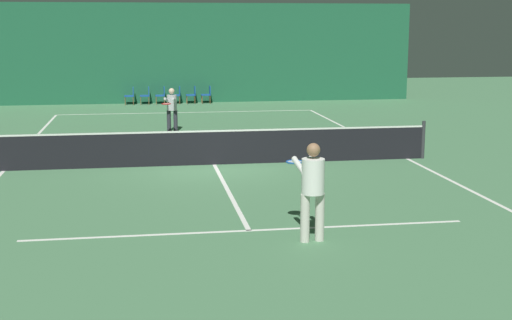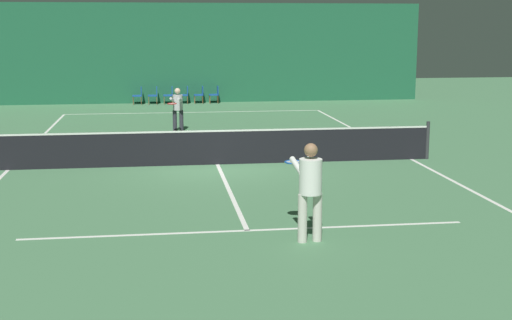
{
  "view_description": "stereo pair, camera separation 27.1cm",
  "coord_description": "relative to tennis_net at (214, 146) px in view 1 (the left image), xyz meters",
  "views": [
    {
      "loc": [
        -1.86,
        -18.93,
        3.73
      ],
      "look_at": [
        0.4,
        -4.71,
        1.0
      ],
      "focal_mm": 50.0,
      "sensor_mm": 36.0,
      "label": 1
    },
    {
      "loc": [
        -1.59,
        -18.97,
        3.73
      ],
      "look_at": [
        0.4,
        -4.71,
        1.0
      ],
      "focal_mm": 50.0,
      "sensor_mm": 36.0,
      "label": 2
    }
  ],
  "objects": [
    {
      "name": "ground_plane",
      "position": [
        0.0,
        0.0,
        -0.51
      ],
      "size": [
        60.0,
        60.0,
        0.0
      ],
      "primitive_type": "plane",
      "color": "#4C7F56"
    },
    {
      "name": "backdrop_curtain",
      "position": [
        0.0,
        15.95,
        1.88
      ],
      "size": [
        23.0,
        0.12,
        4.78
      ],
      "color": "#1E5B3D",
      "rests_on": "ground"
    },
    {
      "name": "court_line_baseline_far",
      "position": [
        0.0,
        11.9,
        -0.51
      ],
      "size": [
        11.0,
        0.1,
        0.0
      ],
      "color": "white",
      "rests_on": "ground"
    },
    {
      "name": "court_line_service_far",
      "position": [
        0.0,
        6.4,
        -0.51
      ],
      "size": [
        8.25,
        0.1,
        0.0
      ],
      "color": "white",
      "rests_on": "ground"
    },
    {
      "name": "court_line_service_near",
      "position": [
        0.0,
        -6.4,
        -0.51
      ],
      "size": [
        8.25,
        0.1,
        0.0
      ],
      "color": "white",
      "rests_on": "ground"
    },
    {
      "name": "court_line_sideline_left",
      "position": [
        -5.5,
        0.0,
        -0.51
      ],
      "size": [
        0.1,
        23.8,
        0.0
      ],
      "color": "white",
      "rests_on": "ground"
    },
    {
      "name": "court_line_sideline_right",
      "position": [
        5.5,
        0.0,
        -0.51
      ],
      "size": [
        0.1,
        23.8,
        0.0
      ],
      "color": "white",
      "rests_on": "ground"
    },
    {
      "name": "court_line_centre",
      "position": [
        0.0,
        0.0,
        -0.51
      ],
      "size": [
        0.1,
        12.8,
        0.0
      ],
      "color": "white",
      "rests_on": "ground"
    },
    {
      "name": "tennis_net",
      "position": [
        0.0,
        0.0,
        0.0
      ],
      "size": [
        12.0,
        0.1,
        1.07
      ],
      "color": "black",
      "rests_on": "ground"
    },
    {
      "name": "player_near",
      "position": [
        1.0,
        -7.17,
        0.51
      ],
      "size": [
        0.52,
        1.41,
        1.75
      ],
      "rotation": [
        0.0,
        0.0,
        1.68
      ],
      "color": "beige",
      "rests_on": "ground"
    },
    {
      "name": "player_far",
      "position": [
        -0.87,
        6.39,
        0.39
      ],
      "size": [
        0.64,
        1.34,
        1.54
      ],
      "rotation": [
        0.0,
        0.0,
        -1.81
      ],
      "color": "#2D2D38",
      "rests_on": "ground"
    },
    {
      "name": "courtside_chair_0",
      "position": [
        -2.44,
        15.4,
        -0.03
      ],
      "size": [
        0.44,
        0.44,
        0.84
      ],
      "rotation": [
        0.0,
        0.0,
        -1.57
      ],
      "color": "brown",
      "rests_on": "ground"
    },
    {
      "name": "courtside_chair_1",
      "position": [
        -1.7,
        15.4,
        -0.03
      ],
      "size": [
        0.44,
        0.44,
        0.84
      ],
      "rotation": [
        0.0,
        0.0,
        -1.57
      ],
      "color": "brown",
      "rests_on": "ground"
    },
    {
      "name": "courtside_chair_2",
      "position": [
        -0.97,
        15.4,
        -0.03
      ],
      "size": [
        0.44,
        0.44,
        0.84
      ],
      "rotation": [
        0.0,
        0.0,
        -1.57
      ],
      "color": "brown",
      "rests_on": "ground"
    },
    {
      "name": "courtside_chair_3",
      "position": [
        -0.24,
        15.4,
        -0.03
      ],
      "size": [
        0.44,
        0.44,
        0.84
      ],
      "rotation": [
        0.0,
        0.0,
        -1.57
      ],
      "color": "brown",
      "rests_on": "ground"
    },
    {
      "name": "courtside_chair_4",
      "position": [
        0.49,
        15.4,
        -0.03
      ],
      "size": [
        0.44,
        0.44,
        0.84
      ],
      "rotation": [
        0.0,
        0.0,
        -1.57
      ],
      "color": "brown",
      "rests_on": "ground"
    },
    {
      "name": "courtside_chair_5",
      "position": [
        1.22,
        15.4,
        -0.03
      ],
      "size": [
        0.44,
        0.44,
        0.84
      ],
      "rotation": [
        0.0,
        0.0,
        -1.57
      ],
      "color": "brown",
      "rests_on": "ground"
    }
  ]
}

